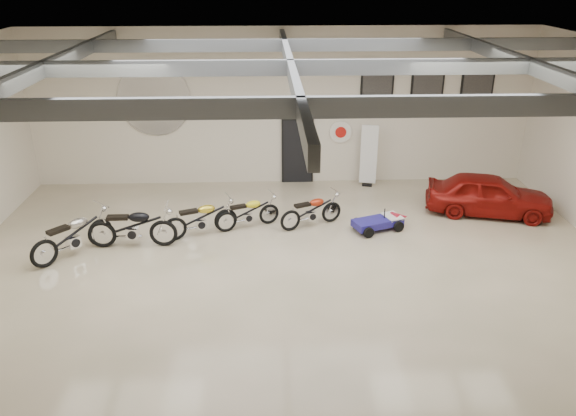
{
  "coord_description": "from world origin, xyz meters",
  "views": [
    {
      "loc": [
        -0.51,
        -11.64,
        6.67
      ],
      "look_at": [
        0.0,
        1.2,
        1.1
      ],
      "focal_mm": 35.0,
      "sensor_mm": 36.0,
      "label": 1
    }
  ],
  "objects_px": {
    "banner_stand": "(369,157)",
    "motorcycle_gold": "(200,218)",
    "motorcycle_black": "(132,226)",
    "go_kart": "(382,219)",
    "motorcycle_red": "(311,210)",
    "motorcycle_silver": "(72,235)",
    "vintage_car": "(489,194)",
    "motorcycle_yellow": "(248,212)"
  },
  "relations": [
    {
      "from": "motorcycle_black",
      "to": "motorcycle_yellow",
      "type": "height_order",
      "value": "motorcycle_black"
    },
    {
      "from": "banner_stand",
      "to": "motorcycle_red",
      "type": "relative_size",
      "value": 1.08
    },
    {
      "from": "motorcycle_silver",
      "to": "go_kart",
      "type": "height_order",
      "value": "motorcycle_silver"
    },
    {
      "from": "banner_stand",
      "to": "motorcycle_red",
      "type": "distance_m",
      "value": 3.73
    },
    {
      "from": "motorcycle_black",
      "to": "motorcycle_red",
      "type": "distance_m",
      "value": 4.77
    },
    {
      "from": "motorcycle_yellow",
      "to": "motorcycle_red",
      "type": "relative_size",
      "value": 0.98
    },
    {
      "from": "motorcycle_gold",
      "to": "vintage_car",
      "type": "relative_size",
      "value": 0.57
    },
    {
      "from": "go_kart",
      "to": "vintage_car",
      "type": "bearing_deg",
      "value": -5.44
    },
    {
      "from": "motorcycle_yellow",
      "to": "motorcycle_gold",
      "type": "bearing_deg",
      "value": 177.7
    },
    {
      "from": "banner_stand",
      "to": "vintage_car",
      "type": "distance_m",
      "value": 3.94
    },
    {
      "from": "motorcycle_black",
      "to": "vintage_car",
      "type": "relative_size",
      "value": 0.63
    },
    {
      "from": "banner_stand",
      "to": "motorcycle_gold",
      "type": "distance_m",
      "value": 6.2
    },
    {
      "from": "motorcycle_silver",
      "to": "banner_stand",
      "type": "bearing_deg",
      "value": -19.25
    },
    {
      "from": "go_kart",
      "to": "vintage_car",
      "type": "distance_m",
      "value": 3.4
    },
    {
      "from": "motorcycle_red",
      "to": "go_kart",
      "type": "xyz_separation_m",
      "value": [
        1.93,
        -0.26,
        -0.18
      ]
    },
    {
      "from": "banner_stand",
      "to": "go_kart",
      "type": "bearing_deg",
      "value": -80.1
    },
    {
      "from": "banner_stand",
      "to": "motorcycle_black",
      "type": "xyz_separation_m",
      "value": [
        -6.74,
        -4.1,
        -0.42
      ]
    },
    {
      "from": "motorcycle_yellow",
      "to": "go_kart",
      "type": "distance_m",
      "value": 3.68
    },
    {
      "from": "motorcycle_black",
      "to": "motorcycle_yellow",
      "type": "bearing_deg",
      "value": 18.84
    },
    {
      "from": "motorcycle_silver",
      "to": "motorcycle_yellow",
      "type": "xyz_separation_m",
      "value": [
        4.29,
        1.45,
        -0.1
      ]
    },
    {
      "from": "motorcycle_red",
      "to": "vintage_car",
      "type": "height_order",
      "value": "vintage_car"
    },
    {
      "from": "motorcycle_silver",
      "to": "vintage_car",
      "type": "bearing_deg",
      "value": -37.61
    },
    {
      "from": "motorcycle_gold",
      "to": "motorcycle_yellow",
      "type": "xyz_separation_m",
      "value": [
        1.25,
        0.45,
        -0.05
      ]
    },
    {
      "from": "banner_stand",
      "to": "motorcycle_gold",
      "type": "bearing_deg",
      "value": -132.59
    },
    {
      "from": "banner_stand",
      "to": "motorcycle_red",
      "type": "bearing_deg",
      "value": -111.72
    },
    {
      "from": "motorcycle_red",
      "to": "motorcycle_silver",
      "type": "bearing_deg",
      "value": 169.55
    },
    {
      "from": "motorcycle_black",
      "to": "go_kart",
      "type": "xyz_separation_m",
      "value": [
        6.58,
        0.79,
        -0.27
      ]
    },
    {
      "from": "motorcycle_red",
      "to": "vintage_car",
      "type": "distance_m",
      "value": 5.23
    },
    {
      "from": "motorcycle_silver",
      "to": "vintage_car",
      "type": "relative_size",
      "value": 0.62
    },
    {
      "from": "motorcycle_red",
      "to": "motorcycle_gold",
      "type": "bearing_deg",
      "value": 164.8
    },
    {
      "from": "motorcycle_silver",
      "to": "motorcycle_gold",
      "type": "distance_m",
      "value": 3.2
    },
    {
      "from": "banner_stand",
      "to": "go_kart",
      "type": "distance_m",
      "value": 3.38
    },
    {
      "from": "motorcycle_silver",
      "to": "motorcycle_yellow",
      "type": "distance_m",
      "value": 4.53
    },
    {
      "from": "motorcycle_silver",
      "to": "motorcycle_red",
      "type": "distance_m",
      "value": 6.21
    },
    {
      "from": "banner_stand",
      "to": "vintage_car",
      "type": "xyz_separation_m",
      "value": [
        3.1,
        -2.39,
        -0.39
      ]
    },
    {
      "from": "go_kart",
      "to": "banner_stand",
      "type": "bearing_deg",
      "value": 66.06
    },
    {
      "from": "motorcycle_gold",
      "to": "motorcycle_red",
      "type": "xyz_separation_m",
      "value": [
        2.99,
        0.47,
        -0.04
      ]
    },
    {
      "from": "motorcycle_yellow",
      "to": "banner_stand",
      "type": "bearing_deg",
      "value": 16.65
    },
    {
      "from": "go_kart",
      "to": "motorcycle_yellow",
      "type": "bearing_deg",
      "value": 155.16
    },
    {
      "from": "motorcycle_silver",
      "to": "motorcycle_black",
      "type": "bearing_deg",
      "value": -31.28
    },
    {
      "from": "motorcycle_black",
      "to": "vintage_car",
      "type": "bearing_deg",
      "value": 9.27
    },
    {
      "from": "motorcycle_red",
      "to": "go_kart",
      "type": "relative_size",
      "value": 1.1
    }
  ]
}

